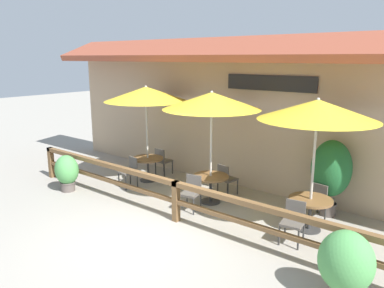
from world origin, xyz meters
TOP-DOWN VIEW (x-y plane):
  - ground_plane at (0.00, 0.00)m, footprint 60.00×60.00m
  - building_facade at (0.00, 4.10)m, footprint 14.28×1.49m
  - patio_railing at (0.00, 1.05)m, footprint 10.40×0.14m
  - patio_umbrella_near at (-2.56, 2.70)m, footprint 2.42×2.42m
  - dining_table_near at (-2.56, 2.70)m, footprint 0.93×0.93m
  - chair_near_streetside at (-2.59, 1.99)m, footprint 0.49×0.49m
  - chair_near_wallside at (-2.63, 3.41)m, footprint 0.42×0.42m
  - patio_umbrella_middle at (-0.06, 2.47)m, footprint 2.42×2.42m
  - dining_table_middle at (-0.06, 2.47)m, footprint 0.93×0.93m
  - chair_middle_streetside at (-0.13, 1.78)m, footprint 0.49×0.49m
  - chair_middle_wallside at (-0.04, 3.16)m, footprint 0.49×0.49m
  - patio_umbrella_far at (2.54, 2.51)m, footprint 2.42×2.42m
  - dining_table_far at (2.54, 2.51)m, footprint 0.93×0.93m
  - chair_far_streetside at (2.49, 1.75)m, footprint 0.47×0.47m
  - chair_far_wallside at (2.50, 3.26)m, footprint 0.47×0.47m
  - potted_plant_corner_fern at (3.88, 0.48)m, footprint 0.83×0.75m
  - potted_plant_broad_leaf at (-3.67, 0.65)m, footprint 0.69×0.62m
  - potted_plant_entrance_palm at (2.58, 3.55)m, footprint 0.92×0.83m

SIDE VIEW (x-z plane):
  - ground_plane at x=0.00m, z-range 0.00..0.00m
  - chair_near_streetside at x=-2.59m, z-range 0.05..0.91m
  - chair_near_wallside at x=-2.63m, z-range 0.05..0.91m
  - chair_middle_streetside at x=-0.13m, z-range 0.05..0.91m
  - chair_middle_wallside at x=-0.04m, z-range 0.05..0.91m
  - chair_far_streetside at x=2.49m, z-range 0.05..0.91m
  - chair_far_wallside at x=2.50m, z-range 0.05..0.91m
  - potted_plant_broad_leaf at x=-3.67m, z-range 0.05..1.07m
  - dining_table_near at x=-2.56m, z-range 0.21..0.93m
  - dining_table_middle at x=-0.06m, z-range 0.21..0.93m
  - dining_table_far at x=2.54m, z-range 0.21..0.93m
  - potted_plant_corner_fern at x=3.88m, z-range 0.06..1.21m
  - patio_railing at x=0.00m, z-range 0.22..1.17m
  - potted_plant_entrance_palm at x=2.58m, z-range 0.20..2.01m
  - building_facade at x=0.00m, z-range 0.05..4.28m
  - patio_umbrella_near at x=-2.56m, z-range 1.18..4.05m
  - patio_umbrella_middle at x=-0.06m, z-range 1.18..4.05m
  - patio_umbrella_far at x=2.54m, z-range 1.18..4.05m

